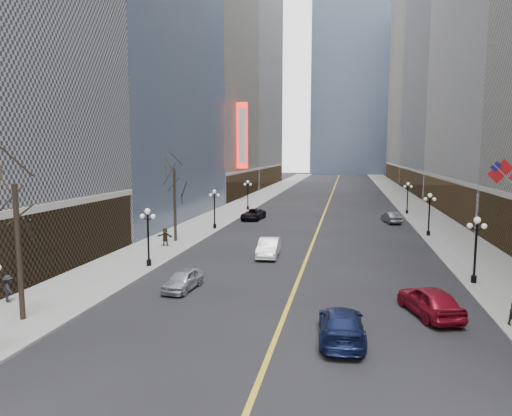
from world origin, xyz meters
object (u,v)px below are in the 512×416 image
at_px(streetlamp_east_2, 429,210).
at_px(car_nb_far, 253,214).
at_px(streetlamp_west_1, 148,231).
at_px(car_sb_mid, 430,301).
at_px(streetlamp_west_3, 248,192).
at_px(car_sb_near, 341,324).
at_px(car_nb_mid, 269,248).
at_px(streetlamp_east_3, 408,195).
at_px(streetlamp_east_1, 476,243).
at_px(car_nb_near, 183,280).
at_px(car_sb_far, 391,218).
at_px(streetlamp_west_2, 214,205).

distance_m(streetlamp_east_2, car_nb_far, 22.61).
height_order(streetlamp_west_1, car_sb_mid, streetlamp_west_1).
bearing_deg(streetlamp_west_3, car_sb_near, -72.42).
relative_size(streetlamp_west_3, car_sb_mid, 0.92).
bearing_deg(car_sb_mid, streetlamp_west_3, -83.43).
bearing_deg(car_nb_far, car_nb_mid, -69.69).
bearing_deg(streetlamp_east_3, streetlamp_east_1, -90.00).
xyz_separation_m(streetlamp_east_2, car_nb_far, (-20.80, 8.59, -2.18)).
bearing_deg(car_sb_mid, car_nb_far, -81.31).
height_order(car_nb_near, car_sb_near, car_sb_near).
height_order(streetlamp_west_1, car_sb_far, streetlamp_west_1).
xyz_separation_m(car_nb_mid, car_sb_near, (6.40, -16.64, -0.02)).
relative_size(streetlamp_west_3, car_nb_mid, 0.95).
distance_m(streetlamp_east_1, car_sb_mid, 8.13).
bearing_deg(car_nb_mid, streetlamp_east_3, 60.70).
relative_size(car_nb_near, car_sb_mid, 0.80).
bearing_deg(streetlamp_west_2, streetlamp_west_1, -90.00).
height_order(streetlamp_east_2, car_nb_near, streetlamp_east_2).
relative_size(streetlamp_west_2, car_nb_near, 1.15).
bearing_deg(streetlamp_west_3, streetlamp_west_2, -90.00).
bearing_deg(streetlamp_west_2, car_nb_far, 71.94).
relative_size(streetlamp_west_3, car_sb_near, 0.86).
distance_m(streetlamp_east_1, car_nb_far, 33.83).
bearing_deg(car_nb_mid, streetlamp_west_2, 121.56).
relative_size(streetlamp_east_2, car_sb_near, 0.86).
relative_size(streetlamp_east_3, car_nb_far, 0.87).
bearing_deg(streetlamp_west_2, car_nb_near, -78.54).
relative_size(streetlamp_west_2, car_sb_far, 1.05).
bearing_deg(streetlamp_east_2, car_nb_near, -129.54).
bearing_deg(streetlamp_west_3, car_sb_far, -23.16).
distance_m(car_nb_far, car_sb_far, 17.83).
bearing_deg(streetlamp_west_2, car_nb_mid, -55.55).
height_order(streetlamp_east_3, car_nb_near, streetlamp_east_3).
bearing_deg(streetlamp_east_3, car_nb_near, -114.83).
bearing_deg(streetlamp_east_3, streetlamp_west_1, -123.25).
bearing_deg(car_nb_far, car_sb_mid, -58.15).
height_order(streetlamp_east_2, streetlamp_west_1, same).
bearing_deg(streetlamp_west_3, car_sb_mid, -65.36).
distance_m(streetlamp_west_3, car_nb_near, 41.28).
relative_size(car_nb_mid, car_sb_near, 0.91).
distance_m(car_nb_near, car_sb_mid, 15.08).
distance_m(streetlamp_west_2, car_nb_far, 9.29).
height_order(streetlamp_east_3, car_sb_near, streetlamp_east_3).
bearing_deg(car_sb_mid, streetlamp_east_2, -117.18).
xyz_separation_m(car_nb_mid, car_nb_far, (-5.71, 20.98, -0.07)).
height_order(streetlamp_west_3, car_nb_mid, streetlamp_west_3).
relative_size(streetlamp_east_3, car_sb_near, 0.86).
height_order(streetlamp_west_2, car_nb_near, streetlamp_west_2).
distance_m(car_nb_mid, car_sb_far, 24.75).
xyz_separation_m(car_nb_far, car_sb_near, (12.10, -37.63, 0.04)).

